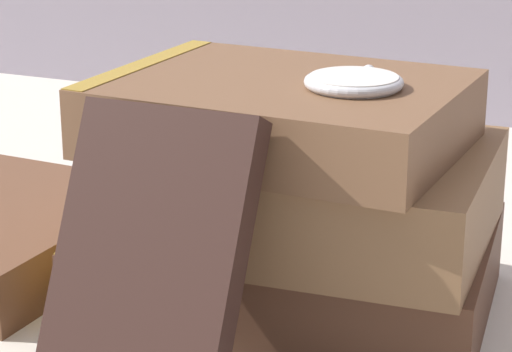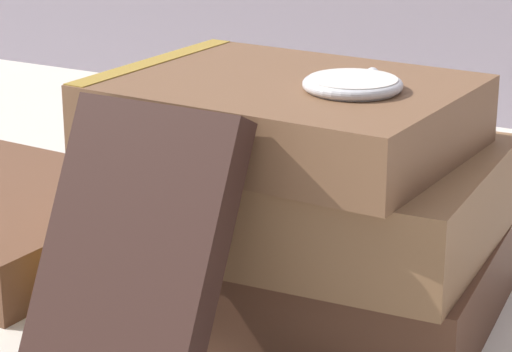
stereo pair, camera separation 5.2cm
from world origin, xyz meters
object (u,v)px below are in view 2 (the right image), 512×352
book_flat_middle (300,191)px  book_leaning_front (128,273)px  book_flat_bottom (287,266)px  pocket_watch (353,84)px  book_flat_top (275,112)px

book_flat_middle → book_leaning_front: bearing=-105.9°
book_flat_bottom → book_leaning_front: (-0.02, -0.12, 0.04)m
pocket_watch → book_flat_bottom: bearing=162.6°
book_flat_middle → pocket_watch: 0.07m
book_flat_top → pocket_watch: size_ratio=3.51×
book_flat_bottom → book_leaning_front: size_ratio=1.66×
book_flat_top → book_leaning_front: 0.12m
book_flat_middle → book_flat_top: bearing=-163.3°
book_flat_middle → pocket_watch: bearing=-17.6°
book_leaning_front → book_flat_top: bearing=82.9°
book_leaning_front → pocket_watch: pocket_watch is taller
book_flat_top → book_flat_middle: bearing=22.5°
book_flat_bottom → book_flat_top: bearing=-111.9°
book_leaning_front → pocket_watch: 0.14m
book_flat_bottom → book_flat_top: (-0.00, -0.01, 0.09)m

